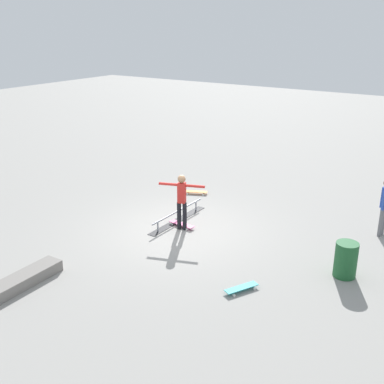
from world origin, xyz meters
name	(u,v)px	position (x,y,z in m)	size (l,w,h in m)	color
ground_plane	(179,231)	(0.00, 0.00, 0.00)	(60.00, 60.00, 0.00)	gray
grind_rail	(178,216)	(-0.59, -0.44, 0.14)	(2.57, 0.27, 0.33)	black
skate_ledge	(23,280)	(4.29, -1.24, 0.13)	(1.91, 0.48, 0.26)	gray
skater_main	(182,198)	(-0.14, 0.02, 0.94)	(0.51, 1.25, 1.62)	black
skateboard_main	(182,224)	(-0.29, -0.09, 0.07)	(0.31, 0.81, 0.09)	#E05993
loose_skateboard_teal	(241,288)	(1.82, 2.95, 0.07)	(0.80, 0.54, 0.09)	teal
loose_skateboard_orange	(196,192)	(-2.81, -1.25, 0.07)	(0.52, 0.81, 0.09)	orange
trash_bin	(346,260)	(-0.06, 4.64, 0.42)	(0.52, 0.52, 0.84)	#1E592D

